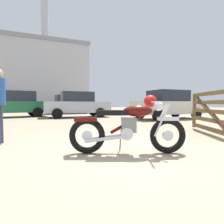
{
  "coord_description": "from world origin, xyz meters",
  "views": [
    {
      "loc": [
        -1.66,
        -3.05,
        0.89
      ],
      "look_at": [
        0.07,
        0.82,
        0.7
      ],
      "focal_mm": 29.72,
      "sensor_mm": 36.0,
      "label": 1
    }
  ],
  "objects_px": {
    "timber_gate": "(215,110)",
    "white_estate_far": "(77,105)",
    "pale_sedan_back": "(168,105)",
    "blue_hatchback_right": "(68,104)",
    "vintage_motorcycle": "(130,126)",
    "dark_sedan_left": "(9,103)"
  },
  "relations": [
    {
      "from": "dark_sedan_left",
      "to": "white_estate_far",
      "type": "bearing_deg",
      "value": -33.62
    },
    {
      "from": "pale_sedan_back",
      "to": "blue_hatchback_right",
      "type": "height_order",
      "value": "same"
    },
    {
      "from": "vintage_motorcycle",
      "to": "timber_gate",
      "type": "height_order",
      "value": "timber_gate"
    },
    {
      "from": "timber_gate",
      "to": "white_estate_far",
      "type": "bearing_deg",
      "value": 38.97
    },
    {
      "from": "timber_gate",
      "to": "dark_sedan_left",
      "type": "relative_size",
      "value": 0.47
    },
    {
      "from": "pale_sedan_back",
      "to": "white_estate_far",
      "type": "relative_size",
      "value": 0.99
    },
    {
      "from": "vintage_motorcycle",
      "to": "dark_sedan_left",
      "type": "distance_m",
      "value": 11.45
    },
    {
      "from": "vintage_motorcycle",
      "to": "white_estate_far",
      "type": "xyz_separation_m",
      "value": [
        1.26,
        9.32,
        0.34
      ]
    },
    {
      "from": "white_estate_far",
      "to": "blue_hatchback_right",
      "type": "relative_size",
      "value": 0.99
    },
    {
      "from": "pale_sedan_back",
      "to": "blue_hatchback_right",
      "type": "distance_m",
      "value": 9.36
    },
    {
      "from": "timber_gate",
      "to": "blue_hatchback_right",
      "type": "relative_size",
      "value": 0.54
    },
    {
      "from": "timber_gate",
      "to": "white_estate_far",
      "type": "height_order",
      "value": "white_estate_far"
    },
    {
      "from": "pale_sedan_back",
      "to": "dark_sedan_left",
      "type": "relative_size",
      "value": 0.86
    },
    {
      "from": "dark_sedan_left",
      "to": "blue_hatchback_right",
      "type": "relative_size",
      "value": 1.14
    },
    {
      "from": "blue_hatchback_right",
      "to": "white_estate_far",
      "type": "bearing_deg",
      "value": -97.74
    },
    {
      "from": "timber_gate",
      "to": "dark_sedan_left",
      "type": "height_order",
      "value": "dark_sedan_left"
    },
    {
      "from": "vintage_motorcycle",
      "to": "timber_gate",
      "type": "relative_size",
      "value": 0.84
    },
    {
      "from": "vintage_motorcycle",
      "to": "pale_sedan_back",
      "type": "xyz_separation_m",
      "value": [
        5.81,
        5.74,
        0.34
      ]
    },
    {
      "from": "timber_gate",
      "to": "pale_sedan_back",
      "type": "distance_m",
      "value": 5.81
    },
    {
      "from": "blue_hatchback_right",
      "to": "timber_gate",
      "type": "bearing_deg",
      "value": -88.11
    },
    {
      "from": "pale_sedan_back",
      "to": "white_estate_far",
      "type": "bearing_deg",
      "value": 142.85
    },
    {
      "from": "timber_gate",
      "to": "blue_hatchback_right",
      "type": "bearing_deg",
      "value": 33.82
    }
  ]
}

